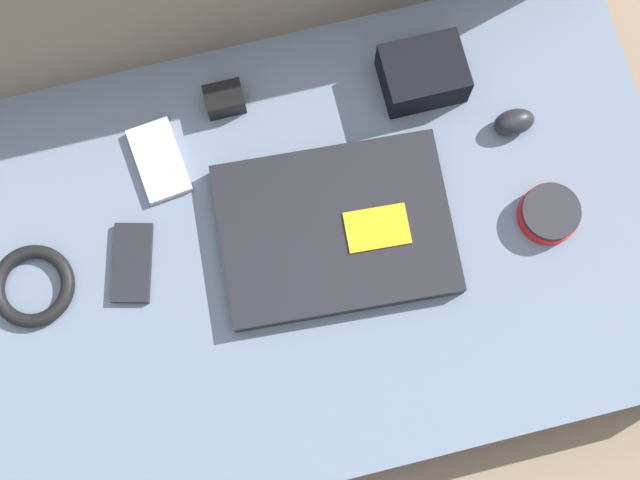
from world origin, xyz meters
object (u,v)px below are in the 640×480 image
object	(u,v)px
speaker_puck	(549,214)
charger_brick	(225,99)
camera_pouch	(423,74)
computer_mouse	(514,122)
laptop	(336,229)
phone_black	(132,263)
phone_silver	(159,161)

from	to	relation	value
speaker_puck	charger_brick	world-z (taller)	charger_brick
speaker_puck	charger_brick	xyz separation A→B (m)	(-0.42, 0.28, 0.00)
speaker_puck	camera_pouch	xyz separation A→B (m)	(-0.12, 0.25, 0.02)
computer_mouse	speaker_puck	bearing A→B (deg)	-86.47
laptop	phone_black	size ratio (longest dim) A/B	2.76
phone_silver	charger_brick	world-z (taller)	charger_brick
laptop	computer_mouse	bearing A→B (deg)	21.67
phone_black	camera_pouch	size ratio (longest dim) A/B	1.04
laptop	computer_mouse	xyz separation A→B (m)	(0.30, 0.09, 0.00)
laptop	computer_mouse	distance (m)	0.31
camera_pouch	charger_brick	xyz separation A→B (m)	(-0.29, 0.04, -0.01)
computer_mouse	speaker_puck	xyz separation A→B (m)	(0.01, -0.15, -0.00)
speaker_puck	phone_silver	world-z (taller)	speaker_puck
camera_pouch	speaker_puck	bearing A→B (deg)	-63.18
laptop	camera_pouch	xyz separation A→B (m)	(0.18, 0.20, 0.02)
computer_mouse	charger_brick	xyz separation A→B (m)	(-0.41, 0.14, 0.00)
charger_brick	phone_silver	bearing A→B (deg)	-150.22
camera_pouch	charger_brick	size ratio (longest dim) A/B	2.12
laptop	phone_black	distance (m)	0.30
laptop	phone_silver	world-z (taller)	laptop
phone_silver	camera_pouch	size ratio (longest dim) A/B	1.05
computer_mouse	camera_pouch	bearing A→B (deg)	137.82
phone_silver	charger_brick	distance (m)	0.13
computer_mouse	speaker_puck	distance (m)	0.15
computer_mouse	speaker_puck	size ratio (longest dim) A/B	0.70
speaker_puck	camera_pouch	distance (m)	0.28
phone_black	laptop	bearing A→B (deg)	9.60
charger_brick	speaker_puck	bearing A→B (deg)	-34.01
laptop	phone_silver	distance (m)	0.28
speaker_puck	phone_silver	bearing A→B (deg)	157.88
phone_silver	camera_pouch	distance (m)	0.41
camera_pouch	computer_mouse	bearing A→B (deg)	-41.51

